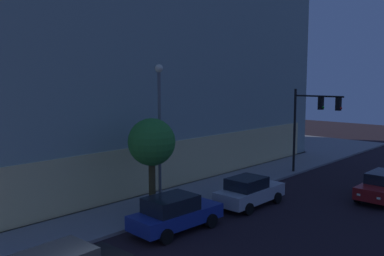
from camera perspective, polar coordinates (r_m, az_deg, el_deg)
The scene contains 7 objects.
modern_building at distance 37.34m, azimuth -14.82°, elevation 11.82°, with size 32.23×25.85×21.18m.
traffic_light_far_corner at distance 30.93m, azimuth 16.29°, elevation 1.70°, with size 0.36×3.80×6.22m.
street_lamp_sidewalk at distance 21.98m, azimuth -4.54°, elevation 1.40°, with size 0.44×0.44×7.69m.
sidewalk_tree at distance 21.27m, azimuth -5.61°, elevation -2.07°, with size 2.46×2.46×4.92m.
car_blue at distance 19.55m, azimuth -2.39°, elevation -11.66°, with size 4.65×2.21×1.70m.
car_silver at distance 23.43m, azimuth 7.93°, elevation -8.68°, with size 4.49×2.04×1.66m.
car_red at distance 26.71m, azimuth 24.94°, elevation -7.28°, with size 4.36×2.03×1.64m.
Camera 1 is at (-6.98, -9.74, 7.00)m, focal length 38.53 mm.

